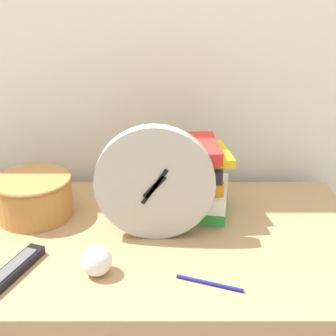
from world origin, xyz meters
The scene contains 7 objects.
wall_back centered at (0.00, 0.69, 1.20)m, with size 6.00×0.04×2.40m.
desk_clock centered at (0.09, 0.31, 0.87)m, with size 0.29×0.04×0.29m.
book_stack centered at (0.16, 0.43, 0.82)m, with size 0.27×0.22×0.21m.
basket centered at (-0.24, 0.41, 0.78)m, with size 0.21×0.21×0.11m.
tv_remote centered at (-0.22, 0.15, 0.73)m, with size 0.10×0.18×0.02m.
crumpled_paper_ball centered at (-0.04, 0.15, 0.76)m, with size 0.07×0.07×0.07m.
pen centered at (0.21, 0.11, 0.73)m, with size 0.14×0.06×0.01m.
Camera 1 is at (0.12, -0.70, 1.34)m, focal length 50.00 mm.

